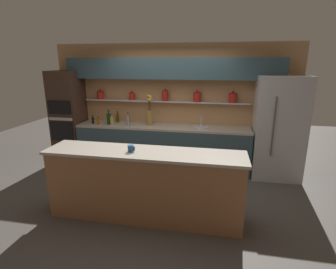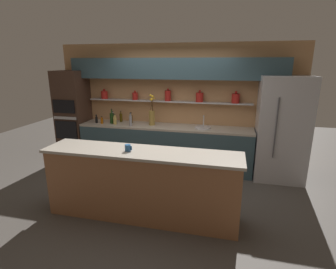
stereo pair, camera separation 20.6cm
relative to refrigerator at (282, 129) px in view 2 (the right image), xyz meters
name	(u,v)px [view 2 (the right image)]	position (x,y,z in m)	size (l,w,h in m)	color
ground_plane	(156,194)	(-2.14, -1.20, -0.99)	(12.00, 12.00, 0.00)	#4C4742
back_wall_unit	(175,94)	(-2.14, 0.33, 0.56)	(5.20, 0.44, 2.60)	tan
back_counter_unit	(165,147)	(-2.29, 0.04, -0.53)	(3.64, 0.62, 0.92)	#334C56
island_counter	(142,184)	(-2.14, -1.89, -0.48)	(2.81, 0.61, 1.02)	#99603D
refrigerator	(282,129)	(0.00, 0.00, 0.00)	(0.91, 0.73, 1.98)	#B7B7BC
oven_tower	(73,116)	(-4.44, 0.04, 0.03)	(0.61, 0.64, 2.04)	#3D281E
flower_vase	(152,116)	(-2.57, 0.05, 0.13)	(0.13, 0.17, 0.66)	olive
sink_fixture	(203,127)	(-1.49, 0.05, -0.05)	(0.32, 0.32, 0.25)	#B7B7BC
bottle_wine_0	(112,118)	(-3.46, -0.02, 0.05)	(0.08, 0.08, 0.32)	#193814
bottle_sauce_1	(102,121)	(-3.68, -0.07, 0.00)	(0.05, 0.05, 0.16)	#9E4C0A
bottle_spirit_2	(113,118)	(-3.48, 0.07, 0.04)	(0.07, 0.07, 0.26)	gray
bottle_spirit_3	(131,120)	(-3.00, -0.10, 0.05)	(0.06, 0.06, 0.28)	gray
bottle_oil_4	(121,117)	(-3.34, 0.20, 0.03)	(0.06, 0.06, 0.24)	#47380A
bottle_spirit_5	(115,120)	(-3.37, -0.07, 0.02)	(0.07, 0.07, 0.23)	tan
bottle_sauce_6	(97,119)	(-3.83, -0.03, 0.00)	(0.05, 0.05, 0.18)	black
bottle_spirit_7	(131,119)	(-3.08, 0.14, 0.02)	(0.07, 0.07, 0.23)	#4C2D0C
coffee_mug	(128,148)	(-2.32, -1.93, 0.07)	(0.10, 0.08, 0.09)	#235184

